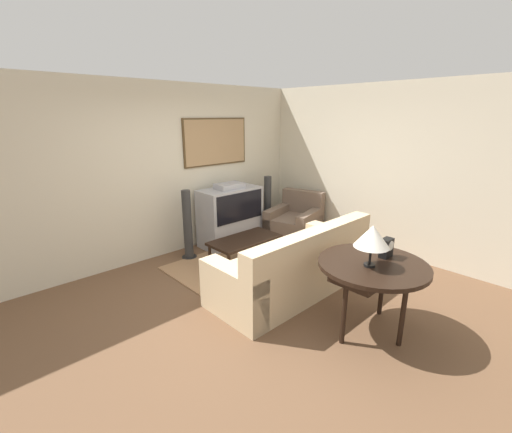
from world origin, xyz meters
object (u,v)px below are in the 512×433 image
at_px(mantel_clock, 386,248).
at_px(speaker_tower_left, 188,226).
at_px(console_table, 373,269).
at_px(speaker_tower_right, 267,206).
at_px(couch, 294,268).
at_px(tv, 230,216).
at_px(armchair, 295,223).
at_px(table_lamp, 372,237).
at_px(coffee_table, 245,241).

bearing_deg(mantel_clock, speaker_tower_left, 100.68).
bearing_deg(console_table, speaker_tower_right, 63.94).
height_order(couch, mantel_clock, mantel_clock).
xyz_separation_m(tv, armchair, (1.05, -0.59, -0.23)).
xyz_separation_m(table_lamp, speaker_tower_left, (-0.23, 2.96, -0.56)).
bearing_deg(mantel_clock, armchair, 60.23).
distance_m(tv, mantel_clock, 3.04).
bearing_deg(coffee_table, speaker_tower_right, 32.29).
height_order(tv, coffee_table, tv).
bearing_deg(coffee_table, couch, -93.77).
bearing_deg(armchair, table_lamp, -50.18).
bearing_deg(tv, speaker_tower_left, -177.87).
xyz_separation_m(tv, speaker_tower_left, (-0.89, -0.03, 0.01)).
relative_size(couch, table_lamp, 5.21).
bearing_deg(mantel_clock, table_lamp, 179.80).
bearing_deg(table_lamp, speaker_tower_right, 62.44).
distance_m(console_table, mantel_clock, 0.29).
relative_size(armchair, console_table, 1.00).
bearing_deg(console_table, tv, 79.43).
distance_m(armchair, console_table, 2.92).
bearing_deg(coffee_table, tv, 64.09).
bearing_deg(speaker_tower_left, speaker_tower_right, 0.00).
relative_size(couch, console_table, 2.00).
height_order(mantel_clock, speaker_tower_right, speaker_tower_right).
bearing_deg(mantel_clock, console_table, 177.90).
distance_m(mantel_clock, speaker_tower_left, 3.04).
height_order(console_table, speaker_tower_left, speaker_tower_left).
bearing_deg(armchair, speaker_tower_right, -178.93).
bearing_deg(speaker_tower_right, tv, 177.87).
relative_size(console_table, table_lamp, 2.60).
relative_size(armchair, mantel_clock, 5.35).
bearing_deg(couch, speaker_tower_left, -78.00).
height_order(couch, speaker_tower_left, speaker_tower_left).
bearing_deg(tv, table_lamp, -102.40).
bearing_deg(table_lamp, tv, 77.60).
height_order(console_table, mantel_clock, mantel_clock).
xyz_separation_m(couch, armchair, (1.53, 1.30, -0.04)).
height_order(armchair, coffee_table, armchair).
bearing_deg(tv, speaker_tower_right, -2.13).
bearing_deg(table_lamp, coffee_table, 83.53).
height_order(tv, table_lamp, table_lamp).
bearing_deg(console_table, armchair, 56.19).
height_order(tv, speaker_tower_left, speaker_tower_left).
bearing_deg(speaker_tower_right, speaker_tower_left, 180.00).
xyz_separation_m(couch, console_table, (-0.07, -1.10, 0.39)).
relative_size(coffee_table, console_table, 0.98).
xyz_separation_m(armchair, coffee_table, (-1.46, -0.26, 0.10)).
bearing_deg(armchair, mantel_clock, -44.59).
distance_m(couch, armchair, 2.01).
distance_m(couch, console_table, 1.17).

